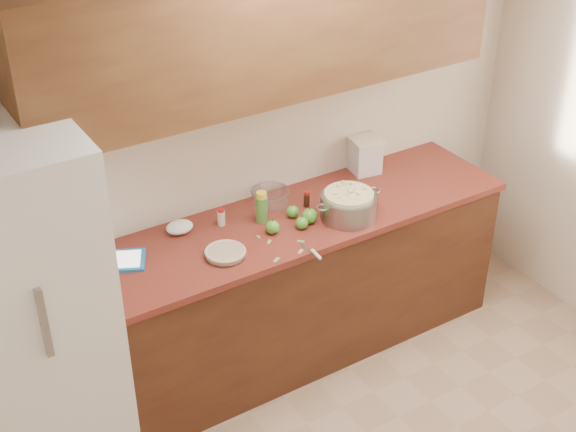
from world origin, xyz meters
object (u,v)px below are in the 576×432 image
pie (225,253)px  tablet (120,261)px  flour_canister (365,155)px  colander (348,205)px

pie → tablet: 0.53m
flour_canister → tablet: (-1.62, -0.13, -0.10)m
flour_canister → pie: bearing=-162.5°
colander → flour_canister: (0.40, 0.38, 0.04)m
pie → flour_canister: bearing=17.5°
flour_canister → colander: bearing=-135.9°
flour_canister → tablet: 1.63m
colander → flour_canister: 0.55m
tablet → colander: bearing=14.5°
pie → colander: (0.75, -0.02, 0.06)m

